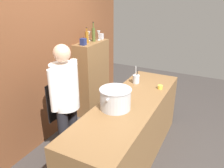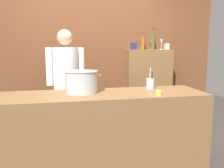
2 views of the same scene
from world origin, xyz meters
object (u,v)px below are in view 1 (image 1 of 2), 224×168
stockpot_large (115,99)px  wine_glass_short (89,34)px  spice_tin_navy (83,42)px  chef (65,98)px  wine_bottle_amber (87,37)px  wine_bottle_olive (94,34)px  wine_glass_wide (99,34)px  utensil_crock (136,79)px  butter_jar (160,87)px  spice_tin_silver (101,36)px

stockpot_large → wine_glass_short: wine_glass_short is taller
wine_glass_short → spice_tin_navy: (-0.35, -0.11, -0.06)m
chef → wine_bottle_amber: 1.47m
wine_glass_short → spice_tin_navy: wine_glass_short is taller
chef → wine_bottle_olive: size_ratio=4.82×
wine_bottle_olive → wine_glass_wide: wine_bottle_olive is taller
utensil_crock → spice_tin_navy: bearing=85.7°
wine_glass_wide → wine_glass_short: 0.18m
wine_glass_short → chef: bearing=-159.0°
wine_bottle_amber → wine_bottle_olive: size_ratio=0.78×
wine_bottle_olive → spice_tin_navy: (-0.34, 0.00, -0.07)m
wine_glass_wide → wine_glass_short: size_ratio=1.03×
stockpot_large → wine_glass_wide: bearing=36.4°
butter_jar → spice_tin_navy: size_ratio=0.62×
spice_tin_silver → spice_tin_navy: spice_tin_navy is taller
wine_bottle_olive → wine_glass_wide: size_ratio=1.98×
wine_bottle_amber → wine_glass_wide: wine_bottle_amber is taller
stockpot_large → butter_jar: size_ratio=6.27×
wine_bottle_olive → wine_glass_wide: 0.14m
wine_bottle_amber → spice_tin_navy: (-0.17, -0.03, -0.05)m
wine_bottle_amber → chef: bearing=-159.4°
chef → spice_tin_silver: 1.80m
chef → wine_bottle_olive: wine_bottle_olive is taller
chef → wine_glass_wide: bearing=-166.2°
stockpot_large → wine_glass_short: size_ratio=2.63×
spice_tin_navy → chef: bearing=-158.0°
stockpot_large → wine_bottle_olive: size_ratio=1.29×
utensil_crock → butter_jar: utensil_crock is taller
spice_tin_silver → wine_bottle_amber: bearing=172.2°
stockpot_large → wine_glass_wide: wine_glass_wide is taller
butter_jar → spice_tin_navy: 1.49m
utensil_crock → spice_tin_navy: size_ratio=2.39×
stockpot_large → spice_tin_navy: spice_tin_navy is taller
chef → butter_jar: size_ratio=23.49×
wine_bottle_amber → wine_glass_wide: bearing=-10.6°
butter_jar → utensil_crock: bearing=82.7°
spice_tin_silver → spice_tin_navy: size_ratio=0.92×
stockpot_large → spice_tin_silver: (1.52, 1.05, 0.40)m
butter_jar → chef: bearing=136.3°
butter_jar → wine_glass_short: wine_glass_short is taller
spice_tin_silver → spice_tin_navy: bearing=177.7°
utensil_crock → wine_glass_short: bearing=68.9°
stockpot_large → spice_tin_silver: spice_tin_silver is taller
butter_jar → spice_tin_silver: size_ratio=0.67×
butter_jar → spice_tin_navy: (0.13, 1.40, 0.51)m
chef → stockpot_large: chef is taller
stockpot_large → wine_bottle_amber: (1.12, 1.11, 0.45)m
chef → spice_tin_navy: (1.12, 0.45, 0.47)m
wine_glass_short → spice_tin_navy: 0.38m
chef → utensil_crock: size_ratio=6.11×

